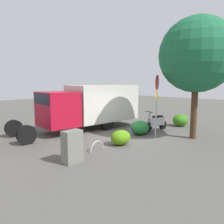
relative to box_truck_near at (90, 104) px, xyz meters
The scene contains 10 objects.
ground_plane 3.44m from the box_truck_near, 91.01° to the left, with size 60.00×60.00×0.00m, color #52504B.
box_truck_near is the anchor object (origin of this frame).
motorcycle 4.17m from the box_truck_near, 127.64° to the left, with size 1.80×0.62×1.20m.
stop_sign 4.30m from the box_truck_near, 105.03° to the left, with size 0.71×0.33×3.24m.
street_tree 6.59m from the box_truck_near, 112.61° to the left, with size 3.71×3.71×6.06m.
utility_cabinet 5.89m from the box_truck_near, 45.26° to the left, with size 0.70×0.41×1.17m, color slate.
bike_rack_hoop 4.73m from the box_truck_near, 55.23° to the left, with size 0.85×0.85×0.05m, color #B7B7BC.
shrub_near_sign 3.50m from the box_truck_near, 107.72° to the left, with size 1.13×0.93×0.77m, color #236C31.
shrub_mid_verge 6.05m from the box_truck_near, 143.57° to the left, with size 1.16×0.95×0.79m, color #37761A.
shrub_by_tree 4.15m from the box_truck_near, 72.13° to the left, with size 1.01×0.82×0.69m, color #508815.
Camera 1 is at (8.36, 7.43, 2.85)m, focal length 34.87 mm.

